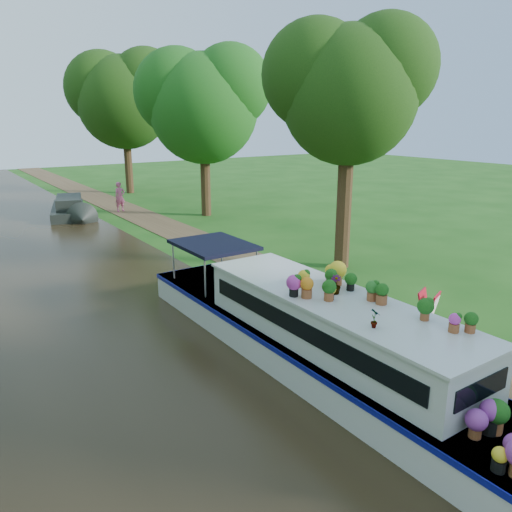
{
  "coord_description": "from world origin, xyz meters",
  "views": [
    {
      "loc": [
        -9.18,
        -10.32,
        5.55
      ],
      "look_at": [
        -0.67,
        2.23,
        1.3
      ],
      "focal_mm": 35.0,
      "sensor_mm": 36.0,
      "label": 1
    }
  ],
  "objects_px": {
    "pedestrian_pink": "(120,197)",
    "plant_boat": "(332,341)",
    "second_boat": "(69,209)",
    "sandwich_board": "(428,312)"
  },
  "relations": [
    {
      "from": "pedestrian_pink",
      "to": "plant_boat",
      "type": "bearing_deg",
      "value": -105.42
    },
    {
      "from": "second_boat",
      "to": "pedestrian_pink",
      "type": "height_order",
      "value": "pedestrian_pink"
    },
    {
      "from": "second_boat",
      "to": "sandwich_board",
      "type": "relative_size",
      "value": 6.06
    },
    {
      "from": "sandwich_board",
      "to": "second_boat",
      "type": "bearing_deg",
      "value": 77.77
    },
    {
      "from": "plant_boat",
      "to": "pedestrian_pink",
      "type": "bearing_deg",
      "value": 82.21
    },
    {
      "from": "plant_boat",
      "to": "second_boat",
      "type": "relative_size",
      "value": 2.17
    },
    {
      "from": "sandwich_board",
      "to": "pedestrian_pink",
      "type": "xyz_separation_m",
      "value": [
        -0.9,
        21.47,
        0.42
      ]
    },
    {
      "from": "second_boat",
      "to": "pedestrian_pink",
      "type": "relative_size",
      "value": 3.54
    },
    {
      "from": "plant_boat",
      "to": "second_boat",
      "type": "height_order",
      "value": "plant_boat"
    },
    {
      "from": "second_boat",
      "to": "plant_boat",
      "type": "bearing_deg",
      "value": -74.92
    }
  ]
}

